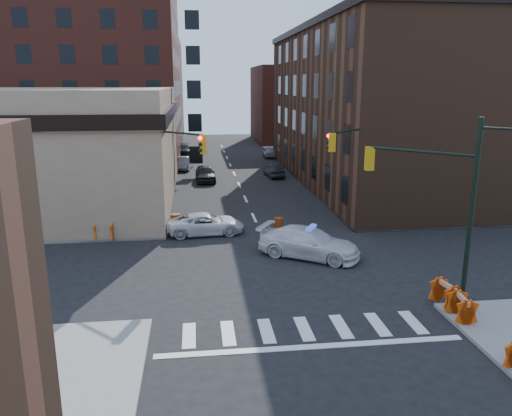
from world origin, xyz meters
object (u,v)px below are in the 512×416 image
object	(u,v)px
pedestrian_b	(105,214)
parked_car_wfar	(185,163)
barrel_road	(278,226)
pedestrian_a	(152,214)
police_car	(309,243)
parked_car_enear	(274,170)
pickup	(206,224)
barricade_se_a	(446,294)
parked_car_wnear	(205,173)
barrel_bank	(176,222)
barricade_nw_a	(150,221)

from	to	relation	value
pedestrian_b	parked_car_wfar	bearing A→B (deg)	85.56
barrel_road	pedestrian_a	bearing A→B (deg)	166.63
police_car	parked_car_enear	bearing A→B (deg)	27.21
pickup	barricade_se_a	size ratio (longest dim) A/B	3.56
parked_car_wnear	pickup	bearing A→B (deg)	-93.52
police_car	parked_car_wfar	xyz separation A→B (m)	(-7.33, 30.10, -0.13)
parked_car_wfar	parked_car_enear	world-z (taller)	parked_car_wfar
pickup	parked_car_wfar	distance (m)	25.09
parked_car_enear	barrel_road	world-z (taller)	parked_car_enear
pedestrian_b	barrel_road	distance (m)	11.55
barrel_road	barrel_bank	bearing A→B (deg)	167.55
parked_car_wfar	barricade_se_a	size ratio (longest dim) A/B	3.08
barricade_nw_a	parked_car_wfar	bearing A→B (deg)	81.17
parked_car_wnear	pedestrian_b	distance (m)	16.96
police_car	barrel_bank	xyz separation A→B (m)	(-7.51, 6.02, -0.26)
barrel_road	barricade_se_a	bearing A→B (deg)	-65.55
barricade_se_a	barricade_nw_a	size ratio (longest dim) A/B	1.27
parked_car_wfar	parked_car_enear	size ratio (longest dim) A/B	1.04
pedestrian_a	barrel_bank	world-z (taller)	pedestrian_a
parked_car_wfar	police_car	bearing A→B (deg)	-69.17
pickup	barrel_bank	size ratio (longest dim) A/B	4.32
pickup	barricade_se_a	world-z (taller)	pickup
pedestrian_b	barricade_nw_a	bearing A→B (deg)	-6.17
parked_car_wnear	barricade_se_a	size ratio (longest dim) A/B	3.39
parked_car_wnear	pedestrian_b	xyz separation A→B (m)	(-6.98, -15.46, 0.15)
parked_car_enear	pickup	bearing A→B (deg)	63.36
parked_car_wfar	barricade_nw_a	world-z (taller)	parked_car_wfar
parked_car_wnear	pedestrian_a	size ratio (longest dim) A/B	2.54
parked_car_wnear	barrel_road	world-z (taller)	parked_car_wnear
pedestrian_b	barrel_bank	distance (m)	4.84
barricade_nw_a	barrel_bank	bearing A→B (deg)	-22.05
police_car	barricade_nw_a	distance (m)	11.31
parked_car_wnear	barrel_bank	distance (m)	16.89
pedestrian_b	barrel_road	bearing A→B (deg)	-6.07
pedestrian_a	pedestrian_b	xyz separation A→B (m)	(-3.11, 0.79, -0.13)
parked_car_enear	pedestrian_a	bearing A→B (deg)	52.93
parked_car_wfar	barricade_nw_a	bearing A→B (deg)	-87.42
parked_car_wfar	pickup	bearing A→B (deg)	-78.79
pedestrian_b	barricade_nw_a	world-z (taller)	pedestrian_b
parked_car_wnear	barricade_nw_a	distance (m)	16.68
parked_car_wfar	barrel_bank	distance (m)	24.08
parked_car_enear	barrel_bank	xyz separation A→B (m)	(-9.37, -18.27, -0.10)
pickup	pedestrian_b	world-z (taller)	pedestrian_b
parked_car_enear	barrel_road	size ratio (longest dim) A/B	3.85
barrel_road	barricade_se_a	world-z (taller)	barricade_se_a
parked_car_wnear	parked_car_wfar	distance (m)	7.66
pedestrian_a	barricade_se_a	world-z (taller)	pedestrian_a
pedestrian_b	barricade_se_a	distance (m)	21.90
pickup	parked_car_wfar	size ratio (longest dim) A/B	1.16
pickup	parked_car_wnear	xyz separation A→B (m)	(0.36, 17.67, 0.11)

